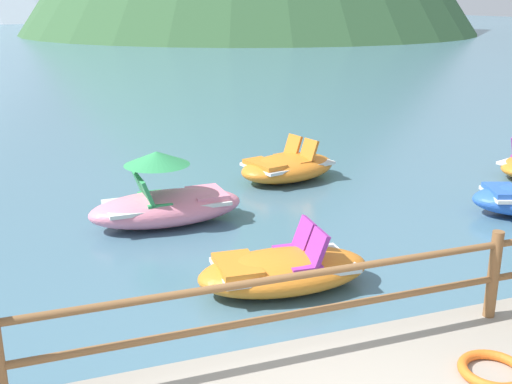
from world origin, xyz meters
The scene contains 6 objects.
ground_plane centered at (0.00, 40.00, 0.00)m, with size 200.00×200.00×0.00m, color #477084.
dock_railing centered at (0.00, 1.55, 0.98)m, with size 23.92×0.12×0.95m.
life_ring centered at (1.69, 0.66, 0.45)m, with size 0.61×0.61×0.09m, color orange.
pedal_boat_0 centered at (2.89, 8.30, 0.28)m, with size 2.44×1.85×0.86m.
pedal_boat_2 centered at (0.89, 3.63, 0.26)m, with size 2.31×1.23×0.84m.
pedal_boat_4 centered at (-0.02, 6.53, 0.40)m, with size 2.60×1.22×1.26m.
Camera 1 is at (-1.90, -3.11, 3.58)m, focal length 43.40 mm.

